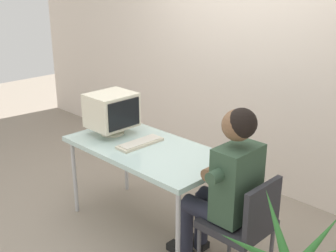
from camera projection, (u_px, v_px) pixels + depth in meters
The scene contains 7 objects.
ground_plane at pixel (148, 225), 3.88m from camera, with size 12.00×12.00×0.00m, color gray.
wall_back at pixel (275, 44), 4.12m from camera, with size 8.00×0.10×3.00m, color beige.
desk at pixel (147, 152), 3.65m from camera, with size 1.44×0.74×0.76m.
crt_monitor at pixel (112, 111), 3.85m from camera, with size 0.35×0.40×0.38m.
keyboard at pixel (140, 143), 3.67m from camera, with size 0.15×0.43×0.03m.
office_chair at pixel (244, 222), 3.04m from camera, with size 0.44×0.44×0.83m.
person_seated at pixel (226, 183), 3.07m from camera, with size 0.68×0.55×1.31m.
Camera 1 is at (2.49, -2.26, 2.14)m, focal length 46.17 mm.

